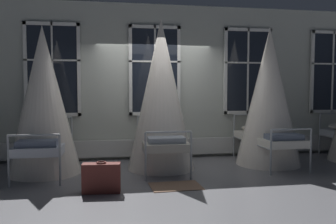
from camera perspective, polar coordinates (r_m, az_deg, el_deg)
name	(u,v)px	position (r m, az deg, el deg)	size (l,w,h in m)	color
ground	(162,168)	(7.01, -0.92, -8.96)	(26.42, 26.42, 0.00)	slate
back_wall_with_windows	(154,82)	(7.94, -2.22, 4.82)	(14.21, 0.10, 3.38)	#B2B7AD
window_bank	(155,108)	(7.83, -2.09, 0.58)	(9.72, 0.10, 2.84)	black
cot_second	(44,102)	(6.81, -19.26, 1.47)	(1.30, 1.84, 2.68)	#9EA3A8
cot_third	(161,97)	(6.82, -1.11, 2.43)	(1.30, 1.85, 2.86)	#9EA3A8
cot_fourth	(269,98)	(7.50, 15.82, 2.12)	(1.30, 1.84, 2.78)	#9EA3A8
rug_third	(176,186)	(5.76, 1.23, -11.76)	(0.80, 0.56, 0.01)	brown
suitcase_dark	(101,178)	(5.47, -10.59, -10.30)	(0.58, 0.26, 0.47)	#5B231E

